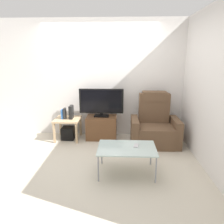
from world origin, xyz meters
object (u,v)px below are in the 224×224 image
television (101,102)px  cell_phone (136,146)px  book_middle (65,113)px  game_console (71,112)px  side_table (68,122)px  book_leftmost (62,114)px  tv_stand (102,127)px  recliner_armchair (155,126)px  coffee_table (127,149)px  subwoofer_box (68,133)px

television → cell_phone: size_ratio=6.45×
book_middle → game_console: (0.14, 0.03, 0.02)m
side_table → book_leftmost: bearing=-168.7°
tv_stand → book_middle: bearing=-172.0°
recliner_armchair → coffee_table: size_ratio=1.20×
book_leftmost → book_middle: size_ratio=0.88×
cell_phone → coffee_table: bearing=-146.0°
game_console → side_table: bearing=-173.7°
book_leftmost → cell_phone: bearing=-40.3°
game_console → coffee_table: (1.18, -1.38, -0.22)m
tv_stand → recliner_armchair: (1.14, -0.25, 0.12)m
television → game_console: television is taller
subwoofer_box → side_table: bearing=180.0°
recliner_armchair → coffee_table: recliner_armchair is taller
television → book_leftmost: (-0.84, -0.13, -0.25)m
book_leftmost → game_console: size_ratio=0.73×
tv_stand → side_table: 0.76m
book_leftmost → television: bearing=8.7°
side_table → coffee_table: size_ratio=0.60×
side_table → coffee_table: (1.27, -1.37, 0.00)m
book_leftmost → coffee_table: bearing=-44.6°
tv_stand → coffee_table: size_ratio=0.74×
tv_stand → coffee_table: bearing=-70.1°
book_middle → television: bearing=9.3°
side_table → subwoofer_box: side_table is taller
coffee_table → recliner_armchair: bearing=63.3°
tv_stand → game_console: bearing=-173.0°
tv_stand → book_leftmost: (-0.84, -0.11, 0.33)m
television → side_table: 0.87m
coffee_table → cell_phone: 0.17m
tv_stand → cell_phone: size_ratio=4.42×
side_table → game_console: 0.24m
recliner_armchair → coffee_table: (-0.61, -1.22, 0.03)m
book_middle → coffee_table: bearing=-45.7°
television → subwoofer_box: television is taller
subwoofer_box → television: bearing=8.4°
side_table → recliner_armchair: bearing=-4.8°
recliner_armchair → book_leftmost: 2.00m
recliner_armchair → book_middle: (-1.93, 0.14, 0.22)m
side_table → cell_phone: bearing=-42.6°
tv_stand → subwoofer_box: 0.76m
tv_stand → recliner_armchair: 1.18m
tv_stand → book_leftmost: bearing=-172.5°
subwoofer_box → coffee_table: (1.27, -1.37, 0.27)m
recliner_armchair → book_leftmost: (-1.99, 0.14, 0.21)m
side_table → coffee_table: 1.87m
side_table → subwoofer_box: bearing=0.0°
television → side_table: bearing=-171.6°
book_middle → game_console: game_console is taller
recliner_armchair → cell_phone: size_ratio=7.20×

